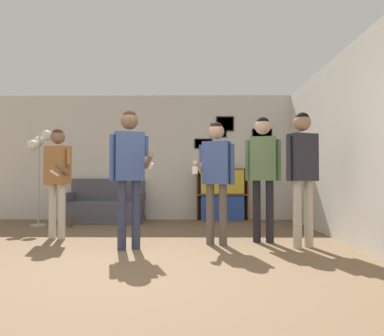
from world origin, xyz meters
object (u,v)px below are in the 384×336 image
object	(u,v)px
bookshelf	(222,195)
person_watcher_holding_cup	(216,169)
couch	(105,208)
person_spectator_near_bookshelf	(263,164)
person_player_foreground_center	(129,162)
floor_lamp	(39,150)
person_player_foreground_left	(57,171)
bottle_on_floor	(70,222)
person_spectator_far_right	(303,163)

from	to	relation	value
bookshelf	person_watcher_holding_cup	size ratio (longest dim) A/B	0.66
couch	person_spectator_near_bookshelf	size ratio (longest dim) A/B	0.90
person_player_foreground_center	person_watcher_holding_cup	world-z (taller)	person_player_foreground_center
floor_lamp	person_spectator_near_bookshelf	size ratio (longest dim) A/B	1.02
couch	floor_lamp	world-z (taller)	floor_lamp
person_player_foreground_center	person_spectator_near_bookshelf	size ratio (longest dim) A/B	1.00
person_player_foreground_left	bottle_on_floor	distance (m)	1.48
floor_lamp	bottle_on_floor	distance (m)	1.50
floor_lamp	person_player_foreground_center	size ratio (longest dim) A/B	1.01
bookshelf	person_player_foreground_center	bearing A→B (deg)	-116.38
bottle_on_floor	person_player_foreground_center	bearing A→B (deg)	-52.69
couch	person_spectator_far_right	bearing A→B (deg)	-37.55
person_player_foreground_center	person_spectator_near_bookshelf	world-z (taller)	person_player_foreground_center
floor_lamp	bookshelf	bearing A→B (deg)	12.72
person_spectator_near_bookshelf	person_spectator_far_right	distance (m)	0.57
person_watcher_holding_cup	person_spectator_near_bookshelf	bearing A→B (deg)	14.51
couch	person_spectator_far_right	size ratio (longest dim) A/B	0.90
person_player_foreground_left	bookshelf	bearing A→B (deg)	38.68
person_spectator_near_bookshelf	floor_lamp	bearing A→B (deg)	158.02
floor_lamp	person_player_foreground_center	bearing A→B (deg)	-44.33
person_spectator_near_bookshelf	bottle_on_floor	xyz separation A→B (m)	(-3.24, 1.41, -1.00)
person_spectator_far_right	person_player_foreground_center	bearing A→B (deg)	-176.61
person_player_foreground_left	person_watcher_holding_cup	size ratio (longest dim) A/B	0.98
bookshelf	bottle_on_floor	world-z (taller)	bookshelf
floor_lamp	couch	bearing A→B (deg)	28.72
bookshelf	person_player_foreground_center	world-z (taller)	person_player_foreground_center
person_player_foreground_center	person_watcher_holding_cup	size ratio (longest dim) A/B	1.06
person_player_foreground_left	person_spectator_far_right	bearing A→B (deg)	-9.83
floor_lamp	person_player_foreground_left	size ratio (longest dim) A/B	1.10
bookshelf	person_spectator_far_right	size ratio (longest dim) A/B	0.62
floor_lamp	person_spectator_far_right	world-z (taller)	floor_lamp
bookshelf	person_player_foreground_left	size ratio (longest dim) A/B	0.67
person_spectator_far_right	couch	bearing A→B (deg)	142.45
floor_lamp	person_spectator_far_right	distance (m)	4.77
person_player_foreground_left	person_spectator_near_bookshelf	size ratio (longest dim) A/B	0.93
person_player_foreground_center	person_spectator_near_bookshelf	distance (m)	1.87
couch	bottle_on_floor	distance (m)	0.89
bookshelf	person_spectator_near_bookshelf	distance (m)	2.46
floor_lamp	person_watcher_holding_cup	xyz separation A→B (m)	(3.24, -1.75, -0.40)
couch	person_player_foreground_center	distance (m)	2.95
bookshelf	floor_lamp	world-z (taller)	floor_lamp
person_player_foreground_left	person_spectator_near_bookshelf	world-z (taller)	person_spectator_near_bookshelf
couch	person_watcher_holding_cup	size ratio (longest dim) A/B	0.96
floor_lamp	person_spectator_near_bookshelf	world-z (taller)	floor_lamp
bookshelf	person_spectator_far_right	bearing A→B (deg)	-72.66
floor_lamp	person_player_foreground_left	world-z (taller)	floor_lamp
person_spectator_near_bookshelf	person_spectator_far_right	world-z (taller)	same
floor_lamp	bottle_on_floor	xyz separation A→B (m)	(0.66, -0.16, -1.33)
couch	bookshelf	world-z (taller)	bookshelf
person_player_foreground_center	person_watcher_holding_cup	xyz separation A→B (m)	(1.13, 0.30, -0.08)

